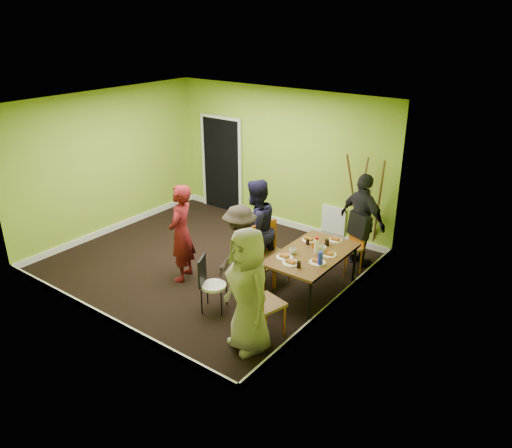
{
  "coord_description": "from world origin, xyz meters",
  "views": [
    {
      "loc": [
        5.4,
        -5.81,
        4.11
      ],
      "look_at": [
        1.08,
        0.0,
        1.02
      ],
      "focal_mm": 35.0,
      "sensor_mm": 36.0,
      "label": 1
    }
  ],
  "objects_px": {
    "chair_left_far": "(271,248)",
    "chair_front_end": "(260,299)",
    "blue_bottle": "(320,258)",
    "person_back_end": "(362,221)",
    "dining_table": "(312,256)",
    "person_standing": "(181,233)",
    "person_left_far": "(256,229)",
    "orange_bottle": "(313,245)",
    "thermos": "(316,246)",
    "chair_left_near": "(255,257)",
    "chair_bentwood": "(210,281)",
    "person_front_end": "(248,291)",
    "easel": "(364,206)",
    "person_left_near": "(240,250)",
    "chair_back_end": "(356,231)"
  },
  "relations": [
    {
      "from": "thermos",
      "to": "person_left_far",
      "type": "distance_m",
      "value": 1.15
    },
    {
      "from": "orange_bottle",
      "to": "dining_table",
      "type": "bearing_deg",
      "value": -62.77
    },
    {
      "from": "dining_table",
      "to": "person_left_far",
      "type": "relative_size",
      "value": 0.89
    },
    {
      "from": "dining_table",
      "to": "person_back_end",
      "type": "relative_size",
      "value": 0.9
    },
    {
      "from": "chair_front_end",
      "to": "person_back_end",
      "type": "xyz_separation_m",
      "value": [
        0.13,
        2.78,
        0.23
      ]
    },
    {
      "from": "person_standing",
      "to": "person_left_near",
      "type": "relative_size",
      "value": 1.13
    },
    {
      "from": "chair_left_far",
      "to": "chair_back_end",
      "type": "relative_size",
      "value": 0.98
    },
    {
      "from": "blue_bottle",
      "to": "person_back_end",
      "type": "distance_m",
      "value": 1.7
    },
    {
      "from": "person_standing",
      "to": "blue_bottle",
      "type": "bearing_deg",
      "value": 81.41
    },
    {
      "from": "chair_left_near",
      "to": "person_left_far",
      "type": "relative_size",
      "value": 0.61
    },
    {
      "from": "blue_bottle",
      "to": "person_standing",
      "type": "height_order",
      "value": "person_standing"
    },
    {
      "from": "dining_table",
      "to": "orange_bottle",
      "type": "height_order",
      "value": "orange_bottle"
    },
    {
      "from": "blue_bottle",
      "to": "orange_bottle",
      "type": "xyz_separation_m",
      "value": [
        -0.38,
        0.44,
        -0.06
      ]
    },
    {
      "from": "thermos",
      "to": "person_left_near",
      "type": "xyz_separation_m",
      "value": [
        -1.03,
        -0.55,
        -0.14
      ]
    },
    {
      "from": "chair_front_end",
      "to": "blue_bottle",
      "type": "relative_size",
      "value": 5.18
    },
    {
      "from": "person_left_far",
      "to": "person_back_end",
      "type": "distance_m",
      "value": 1.86
    },
    {
      "from": "chair_left_near",
      "to": "person_back_end",
      "type": "xyz_separation_m",
      "value": [
        0.95,
        1.78,
        0.25
      ]
    },
    {
      "from": "person_left_far",
      "to": "person_left_near",
      "type": "relative_size",
      "value": 1.16
    },
    {
      "from": "dining_table",
      "to": "person_front_end",
      "type": "relative_size",
      "value": 0.88
    },
    {
      "from": "orange_bottle",
      "to": "chair_bentwood",
      "type": "bearing_deg",
      "value": -123.26
    },
    {
      "from": "easel",
      "to": "blue_bottle",
      "type": "height_order",
      "value": "easel"
    },
    {
      "from": "chair_back_end",
      "to": "person_left_near",
      "type": "distance_m",
      "value": 2.06
    },
    {
      "from": "dining_table",
      "to": "person_standing",
      "type": "distance_m",
      "value": 2.14
    },
    {
      "from": "thermos",
      "to": "person_back_end",
      "type": "bearing_deg",
      "value": 86.55
    },
    {
      "from": "person_back_end",
      "to": "chair_left_near",
      "type": "bearing_deg",
      "value": 80.53
    },
    {
      "from": "dining_table",
      "to": "chair_back_end",
      "type": "xyz_separation_m",
      "value": [
        0.14,
        1.22,
        0.02
      ]
    },
    {
      "from": "blue_bottle",
      "to": "person_left_near",
      "type": "xyz_separation_m",
      "value": [
        -1.27,
        -0.26,
        -0.13
      ]
    },
    {
      "from": "chair_left_far",
      "to": "thermos",
      "type": "relative_size",
      "value": 4.19
    },
    {
      "from": "easel",
      "to": "person_left_near",
      "type": "height_order",
      "value": "easel"
    },
    {
      "from": "chair_front_end",
      "to": "chair_left_near",
      "type": "bearing_deg",
      "value": 143.16
    },
    {
      "from": "dining_table",
      "to": "person_left_far",
      "type": "height_order",
      "value": "person_left_far"
    },
    {
      "from": "easel",
      "to": "chair_back_end",
      "type": "bearing_deg",
      "value": -72.91
    },
    {
      "from": "chair_left_near",
      "to": "orange_bottle",
      "type": "xyz_separation_m",
      "value": [
        0.72,
        0.52,
        0.22
      ]
    },
    {
      "from": "chair_bentwood",
      "to": "person_front_end",
      "type": "relative_size",
      "value": 0.5
    },
    {
      "from": "chair_left_far",
      "to": "person_standing",
      "type": "relative_size",
      "value": 0.61
    },
    {
      "from": "chair_left_far",
      "to": "easel",
      "type": "bearing_deg",
      "value": 171.35
    },
    {
      "from": "person_standing",
      "to": "person_front_end",
      "type": "distance_m",
      "value": 2.16
    },
    {
      "from": "person_standing",
      "to": "person_left_far",
      "type": "xyz_separation_m",
      "value": [
        0.9,
        0.81,
        0.02
      ]
    },
    {
      "from": "chair_front_end",
      "to": "thermos",
      "type": "distance_m",
      "value": 1.4
    },
    {
      "from": "chair_left_far",
      "to": "easel",
      "type": "distance_m",
      "value": 1.99
    },
    {
      "from": "dining_table",
      "to": "chair_left_near",
      "type": "relative_size",
      "value": 1.47
    },
    {
      "from": "blue_bottle",
      "to": "person_left_far",
      "type": "relative_size",
      "value": 0.12
    },
    {
      "from": "easel",
      "to": "orange_bottle",
      "type": "distance_m",
      "value": 1.73
    },
    {
      "from": "chair_front_end",
      "to": "chair_bentwood",
      "type": "distance_m",
      "value": 1.02
    },
    {
      "from": "orange_bottle",
      "to": "chair_front_end",
      "type": "bearing_deg",
      "value": -86.36
    },
    {
      "from": "person_front_end",
      "to": "chair_left_near",
      "type": "bearing_deg",
      "value": 144.86
    },
    {
      "from": "chair_left_near",
      "to": "chair_front_end",
      "type": "xyz_separation_m",
      "value": [
        0.82,
        -1.0,
        0.03
      ]
    },
    {
      "from": "chair_back_end",
      "to": "person_front_end",
      "type": "relative_size",
      "value": 0.6
    },
    {
      "from": "person_back_end",
      "to": "dining_table",
      "type": "bearing_deg",
      "value": 103.32
    },
    {
      "from": "chair_left_far",
      "to": "chair_front_end",
      "type": "distance_m",
      "value": 1.65
    }
  ]
}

